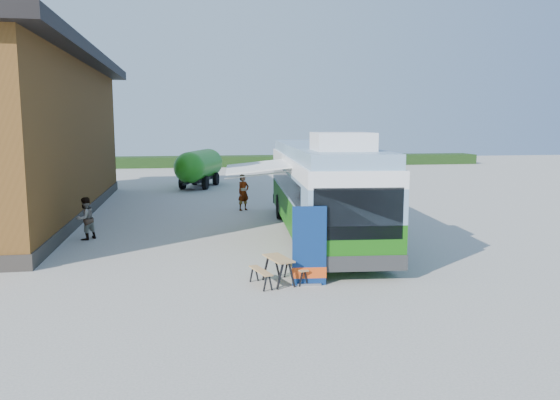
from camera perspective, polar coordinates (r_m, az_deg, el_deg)
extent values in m
plane|color=#BCB7AD|center=(17.07, -2.81, -6.45)|extent=(100.00, 100.00, 0.00)
cube|color=#264419|center=(55.44, 0.69, 4.15)|extent=(40.00, 3.00, 1.00)
cube|color=#237012|center=(20.96, 4.23, -1.03)|extent=(3.80, 13.12, 1.19)
cube|color=#7497B5|center=(20.82, 4.26, 1.90)|extent=(3.80, 13.12, 0.97)
cube|color=black|center=(21.19, 0.46, 2.03)|extent=(0.97, 10.74, 0.75)
cube|color=black|center=(21.59, 7.55, 2.07)|extent=(0.97, 10.74, 0.75)
cube|color=white|center=(20.75, 4.28, 3.90)|extent=(3.80, 13.12, 0.49)
cube|color=#7497B5|center=(20.72, 4.30, 5.16)|extent=(3.62, 12.89, 0.43)
cube|color=white|center=(16.67, 6.52, 6.10)|extent=(1.89, 2.08, 0.54)
cube|color=black|center=(14.57, 8.19, -1.45)|extent=(2.42, 0.27, 1.40)
cube|color=#2D2D2D|center=(14.90, 8.05, -6.53)|extent=(2.75, 0.44, 0.43)
cube|color=#2D2D2D|center=(27.28, 2.14, 0.18)|extent=(2.75, 0.44, 0.43)
cylinder|color=black|center=(16.68, 2.34, -4.88)|extent=(0.42, 1.10, 1.08)
cylinder|color=black|center=(17.15, 10.53, -4.65)|extent=(0.42, 1.10, 1.08)
cylinder|color=black|center=(24.58, 0.03, -0.68)|extent=(0.42, 1.10, 1.08)
cylinder|color=black|center=(24.91, 5.66, -0.61)|extent=(0.42, 1.10, 1.08)
cube|color=white|center=(20.09, -2.07, 4.10)|extent=(2.83, 4.20, 0.31)
cube|color=#A5A8AD|center=(20.17, 1.49, 4.63)|extent=(0.52, 4.30, 0.15)
cylinder|color=#A5A8AD|center=(18.40, -1.82, 3.42)|extent=(2.59, 0.27, 0.32)
cylinder|color=#A5A8AD|center=(21.79, -2.28, 4.14)|extent=(2.59, 0.27, 0.32)
cube|color=navy|center=(14.39, 3.08, -4.84)|extent=(0.90, 0.11, 2.12)
cube|color=#D74714|center=(14.57, 3.06, -7.61)|extent=(0.92, 0.12, 0.30)
cube|color=#A5A8AD|center=(14.66, 3.05, -8.77)|extent=(0.65, 0.23, 0.06)
cylinder|color=#A5A8AD|center=(14.41, 3.07, -4.82)|extent=(0.03, 0.03, 2.12)
cube|color=tan|center=(14.60, -0.16, -6.11)|extent=(0.74, 1.20, 0.04)
cube|color=tan|center=(14.47, -2.03, -7.39)|extent=(0.52, 1.14, 0.03)
cube|color=tan|center=(14.88, 1.65, -6.95)|extent=(0.52, 1.14, 0.03)
cube|color=black|center=(14.21, 0.01, -7.98)|extent=(0.06, 0.06, 0.69)
cube|color=black|center=(14.35, 1.24, -7.82)|extent=(0.06, 0.06, 0.69)
cube|color=black|center=(15.03, -1.50, -7.09)|extent=(0.06, 0.06, 0.69)
cube|color=black|center=(15.16, -0.32, -6.95)|extent=(0.06, 0.06, 0.69)
imported|color=#999999|center=(26.82, -3.84, 0.79)|extent=(0.78, 0.71, 1.78)
imported|color=#999999|center=(21.29, -19.68, -1.84)|extent=(0.95, 0.97, 1.58)
cylinder|color=#238317|center=(36.95, -8.41, 3.63)|extent=(3.23, 4.78, 1.97)
sphere|color=#238317|center=(34.86, -9.44, 3.35)|extent=(1.97, 1.97, 1.97)
sphere|color=#238317|center=(39.05, -7.49, 3.89)|extent=(1.97, 1.97, 1.97)
cube|color=black|center=(37.03, -8.39, 2.28)|extent=(2.67, 4.79, 0.22)
cube|color=black|center=(34.32, -9.74, 1.71)|extent=(0.53, 1.29, 0.11)
cylinder|color=black|center=(36.02, -10.15, 1.82)|extent=(0.53, 0.92, 0.88)
cylinder|color=black|center=(35.57, -7.80, 1.79)|extent=(0.53, 0.92, 0.88)
cylinder|color=black|center=(38.52, -8.92, 2.24)|extent=(0.53, 0.92, 0.88)
cylinder|color=black|center=(38.09, -6.71, 2.22)|extent=(0.53, 0.92, 0.88)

